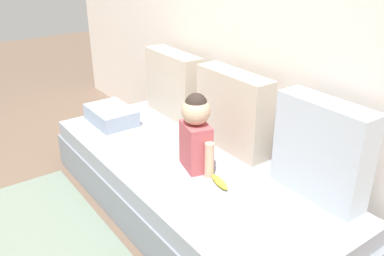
# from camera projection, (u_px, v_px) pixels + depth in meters

# --- Properties ---
(ground_plane) EXTENTS (12.00, 12.00, 0.00)m
(ground_plane) POSITION_uv_depth(u_px,v_px,m) (189.00, 211.00, 2.75)
(ground_plane) COLOR brown
(back_wall) EXTENTS (5.47, 0.10, 2.55)m
(back_wall) POSITION_uv_depth(u_px,v_px,m) (265.00, 7.00, 2.54)
(back_wall) COLOR silver
(back_wall) RESTS_ON ground
(couch) EXTENTS (2.27, 0.92, 0.38)m
(couch) POSITION_uv_depth(u_px,v_px,m) (188.00, 187.00, 2.68)
(couch) COLOR gray
(couch) RESTS_ON ground
(throw_pillow_left) EXTENTS (0.55, 0.16, 0.50)m
(throw_pillow_left) POSITION_uv_depth(u_px,v_px,m) (173.00, 84.00, 3.20)
(throw_pillow_left) COLOR #C1B29E
(throw_pillow_left) RESTS_ON couch
(throw_pillow_center) EXTENTS (0.57, 0.16, 0.52)m
(throw_pillow_center) POSITION_uv_depth(u_px,v_px,m) (233.00, 111.00, 2.68)
(throw_pillow_center) COLOR #C1B29E
(throw_pillow_center) RESTS_ON couch
(throw_pillow_right) EXTENTS (0.53, 0.16, 0.54)m
(throw_pillow_right) POSITION_uv_depth(u_px,v_px,m) (321.00, 150.00, 2.16)
(throw_pillow_right) COLOR #B2BCC6
(throw_pillow_right) RESTS_ON couch
(toddler) EXTENTS (0.32, 0.19, 0.48)m
(toddler) POSITION_uv_depth(u_px,v_px,m) (195.00, 131.00, 2.43)
(toddler) COLOR #B24C51
(toddler) RESTS_ON couch
(banana) EXTENTS (0.18, 0.07, 0.04)m
(banana) POSITION_uv_depth(u_px,v_px,m) (220.00, 182.00, 2.34)
(banana) COLOR yellow
(banana) RESTS_ON couch
(folded_blanket) EXTENTS (0.40, 0.28, 0.12)m
(folded_blanket) POSITION_uv_depth(u_px,v_px,m) (111.00, 115.00, 3.14)
(folded_blanket) COLOR #8E9EB2
(folded_blanket) RESTS_ON couch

